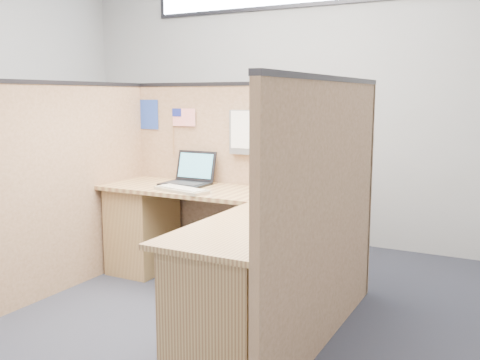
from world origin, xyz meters
The scene contains 13 objects.
floor centered at (0.00, 0.00, 0.00)m, with size 5.00×5.00×0.00m, color #21222F.
wall_back centered at (0.00, 2.25, 1.40)m, with size 5.00×5.00×0.00m, color #A0A2A5.
cubicle_partitions centered at (0.00, 0.43, 0.77)m, with size 2.06×1.83×1.53m.
l_desk centered at (0.18, 0.29, 0.39)m, with size 1.95×1.75×0.73m.
laptop centered at (-0.36, 0.80, 0.79)m, with size 0.35×0.34×0.26m.
keyboard centered at (-0.24, 0.49, 0.74)m, with size 0.47×0.25×0.03m.
mouse centered at (0.56, 0.53, 0.75)m, with size 0.12×0.07×0.05m, color silver.
hand_forearm centered at (0.57, 0.38, 0.77)m, with size 0.12×0.41×0.09m.
blue_poster centered at (-0.88, 0.97, 1.27)m, with size 0.19×0.00×0.25m, color navy.
american_flag centered at (-0.55, 0.96, 1.23)m, with size 0.22×0.01×0.38m.
file_holder centered at (0.06, 0.94, 1.15)m, with size 0.27×0.05×0.34m.
paper_left centered at (0.26, 0.97, 1.12)m, with size 0.24×0.00×0.31m, color white.
paper_right centered at (0.52, 0.97, 0.99)m, with size 0.22×0.00×0.28m, color white.
Camera 1 is at (1.95, -2.71, 1.42)m, focal length 40.00 mm.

